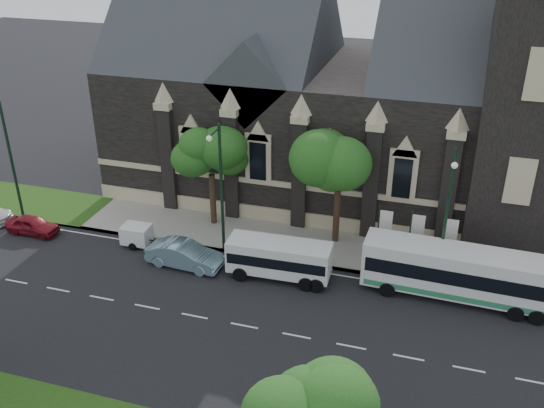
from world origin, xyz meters
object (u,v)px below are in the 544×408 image
at_px(street_lamp_mid, 220,183).
at_px(box_trailer, 137,234).
at_px(street_lamp_near, 447,212).
at_px(tour_coach, 459,273).
at_px(banner_flag_center, 414,233).
at_px(sedan, 184,255).
at_px(tree_walk_left, 214,150).
at_px(banner_flag_left, 383,229).
at_px(banner_flag_right, 447,238).
at_px(shuttle_bus, 280,257).
at_px(street_lamp_far, 8,155).
at_px(car_far_red, 32,225).
at_px(tree_walk_right, 343,164).

bearing_deg(street_lamp_mid, box_trailer, -171.37).
relative_size(street_lamp_near, tour_coach, 0.81).
distance_m(banner_flag_center, sedan, 14.71).
height_order(tree_walk_left, sedan, tree_walk_left).
relative_size(banner_flag_left, banner_flag_right, 1.00).
bearing_deg(shuttle_bus, box_trailer, 172.65).
xyz_separation_m(street_lamp_near, banner_flag_center, (-1.71, 1.91, -2.73)).
height_order(shuttle_bus, box_trailer, shuttle_bus).
distance_m(street_lamp_far, car_far_red, 5.23).
distance_m(street_lamp_far, banner_flag_center, 28.48).
bearing_deg(shuttle_bus, tour_coach, 2.93).
height_order(street_lamp_mid, car_far_red, street_lamp_mid).
relative_size(tree_walk_right, banner_flag_left, 1.95).
distance_m(tree_walk_right, tree_walk_left, 9.01).
relative_size(street_lamp_near, street_lamp_mid, 1.00).
bearing_deg(banner_flag_center, banner_flag_left, 180.00).
height_order(street_lamp_mid, box_trailer, street_lamp_mid).
distance_m(tree_walk_right, box_trailer, 14.76).
bearing_deg(street_lamp_near, banner_flag_center, 131.93).
height_order(banner_flag_left, banner_flag_center, same).
bearing_deg(banner_flag_left, tour_coach, -30.36).
bearing_deg(shuttle_bus, banner_flag_left, 31.13).
relative_size(street_lamp_far, banner_flag_left, 2.25).
height_order(tree_walk_left, street_lamp_mid, street_lamp_mid).
xyz_separation_m(street_lamp_near, car_far_red, (-27.78, -1.58, -4.46)).
bearing_deg(tour_coach, car_far_red, -176.66).
bearing_deg(banner_flag_center, tour_coach, -44.86).
xyz_separation_m(street_lamp_far, sedan, (14.29, -2.37, -4.29)).
bearing_deg(tour_coach, street_lamp_far, -179.65).
height_order(banner_flag_left, box_trailer, banner_flag_left).
distance_m(tree_walk_right, tour_coach, 10.01).
xyz_separation_m(tree_walk_left, street_lamp_far, (-14.20, -3.61, -0.62)).
bearing_deg(tree_walk_right, banner_flag_right, -13.60).
bearing_deg(banner_flag_left, box_trailer, -170.18).
bearing_deg(street_lamp_far, box_trailer, -5.10).
distance_m(tree_walk_left, street_lamp_near, 16.22).
bearing_deg(banner_flag_center, sedan, -163.01).
height_order(street_lamp_near, banner_flag_left, street_lamp_near).
height_order(banner_flag_right, shuttle_bus, banner_flag_right).
distance_m(street_lamp_mid, box_trailer, 7.36).
height_order(street_lamp_near, street_lamp_far, same).
bearing_deg(box_trailer, street_lamp_near, 0.71).
distance_m(street_lamp_mid, banner_flag_center, 12.73).
bearing_deg(tree_walk_right, street_lamp_mid, -153.35).
xyz_separation_m(tree_walk_left, street_lamp_mid, (1.80, -3.61, -0.62)).
relative_size(shuttle_bus, sedan, 1.30).
xyz_separation_m(street_lamp_far, box_trailer, (10.08, -0.90, -4.28)).
height_order(street_lamp_mid, banner_flag_right, street_lamp_mid).
bearing_deg(street_lamp_near, shuttle_bus, -168.86).
relative_size(banner_flag_left, sedan, 0.80).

